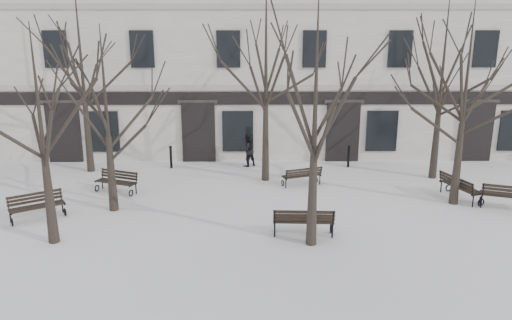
{
  "coord_description": "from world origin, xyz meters",
  "views": [
    {
      "loc": [
        -0.95,
        -15.72,
        6.59
      ],
      "look_at": [
        -0.77,
        3.0,
        1.42
      ],
      "focal_mm": 35.0,
      "sensor_mm": 36.0,
      "label": 1
    }
  ],
  "objects_px": {
    "tree_2": "(316,96)",
    "bench_5": "(460,186)",
    "tree_3": "(467,81)",
    "bench_3": "(117,181)",
    "bench_1": "(303,220)",
    "bench_2": "(510,196)",
    "tree_0": "(39,110)",
    "tree_1": "(105,98)",
    "bench_0": "(37,205)",
    "bench_4": "(302,175)"
  },
  "relations": [
    {
      "from": "bench_0",
      "to": "tree_0",
      "type": "bearing_deg",
      "value": -88.9
    },
    {
      "from": "bench_0",
      "to": "bench_3",
      "type": "xyz_separation_m",
      "value": [
        2.03,
        2.8,
        -0.02
      ]
    },
    {
      "from": "bench_0",
      "to": "bench_5",
      "type": "height_order",
      "value": "bench_5"
    },
    {
      "from": "bench_2",
      "to": "bench_5",
      "type": "xyz_separation_m",
      "value": [
        -1.38,
        1.14,
        -0.03
      ]
    },
    {
      "from": "tree_3",
      "to": "bench_0",
      "type": "xyz_separation_m",
      "value": [
        -15.04,
        -1.37,
        -4.09
      ]
    },
    {
      "from": "bench_4",
      "to": "bench_1",
      "type": "bearing_deg",
      "value": 65.6
    },
    {
      "from": "tree_2",
      "to": "tree_0",
      "type": "bearing_deg",
      "value": 178.41
    },
    {
      "from": "tree_2",
      "to": "bench_3",
      "type": "relative_size",
      "value": 4.07
    },
    {
      "from": "bench_1",
      "to": "bench_4",
      "type": "bearing_deg",
      "value": -92.51
    },
    {
      "from": "tree_3",
      "to": "bench_1",
      "type": "distance_m",
      "value": 7.78
    },
    {
      "from": "bench_0",
      "to": "tree_2",
      "type": "bearing_deg",
      "value": -45.74
    },
    {
      "from": "tree_0",
      "to": "bench_1",
      "type": "bearing_deg",
      "value": 2.86
    },
    {
      "from": "bench_1",
      "to": "bench_2",
      "type": "height_order",
      "value": "bench_2"
    },
    {
      "from": "bench_2",
      "to": "bench_4",
      "type": "height_order",
      "value": "bench_2"
    },
    {
      "from": "tree_1",
      "to": "bench_1",
      "type": "height_order",
      "value": "tree_1"
    },
    {
      "from": "tree_2",
      "to": "bench_1",
      "type": "relative_size",
      "value": 3.75
    },
    {
      "from": "tree_3",
      "to": "bench_4",
      "type": "xyz_separation_m",
      "value": [
        -5.5,
        2.19,
        -4.14
      ]
    },
    {
      "from": "tree_3",
      "to": "bench_2",
      "type": "distance_m",
      "value": 4.46
    },
    {
      "from": "tree_0",
      "to": "tree_3",
      "type": "relative_size",
      "value": 0.9
    },
    {
      "from": "tree_2",
      "to": "bench_0",
      "type": "relative_size",
      "value": 3.99
    },
    {
      "from": "tree_0",
      "to": "tree_3",
      "type": "distance_m",
      "value": 14.15
    },
    {
      "from": "tree_3",
      "to": "bench_4",
      "type": "height_order",
      "value": "tree_3"
    },
    {
      "from": "tree_0",
      "to": "bench_3",
      "type": "distance_m",
      "value": 6.03
    },
    {
      "from": "bench_1",
      "to": "bench_4",
      "type": "xyz_separation_m",
      "value": [
        0.46,
        5.09,
        -0.08
      ]
    },
    {
      "from": "bench_0",
      "to": "bench_1",
      "type": "xyz_separation_m",
      "value": [
        9.08,
        -1.54,
        0.03
      ]
    },
    {
      "from": "bench_0",
      "to": "bench_1",
      "type": "bearing_deg",
      "value": -42.3
    },
    {
      "from": "tree_1",
      "to": "tree_2",
      "type": "bearing_deg",
      "value": -23.43
    },
    {
      "from": "bench_1",
      "to": "bench_5",
      "type": "height_order",
      "value": "bench_1"
    },
    {
      "from": "tree_0",
      "to": "bench_2",
      "type": "bearing_deg",
      "value": 9.61
    },
    {
      "from": "bench_1",
      "to": "bench_0",
      "type": "bearing_deg",
      "value": -6.93
    },
    {
      "from": "bench_1",
      "to": "tree_3",
      "type": "bearing_deg",
      "value": -151.35
    },
    {
      "from": "bench_0",
      "to": "bench_1",
      "type": "relative_size",
      "value": 0.94
    },
    {
      "from": "bench_1",
      "to": "bench_3",
      "type": "distance_m",
      "value": 8.28
    },
    {
      "from": "bench_5",
      "to": "bench_1",
      "type": "bearing_deg",
      "value": 99.79
    },
    {
      "from": "tree_1",
      "to": "bench_4",
      "type": "relative_size",
      "value": 3.82
    },
    {
      "from": "bench_0",
      "to": "bench_1",
      "type": "height_order",
      "value": "bench_1"
    },
    {
      "from": "bench_1",
      "to": "bench_3",
      "type": "xyz_separation_m",
      "value": [
        -7.04,
        4.34,
        -0.06
      ]
    },
    {
      "from": "bench_5",
      "to": "tree_3",
      "type": "bearing_deg",
      "value": 122.18
    },
    {
      "from": "bench_4",
      "to": "bench_5",
      "type": "xyz_separation_m",
      "value": [
        5.89,
        -1.71,
        0.07
      ]
    },
    {
      "from": "tree_0",
      "to": "bench_0",
      "type": "xyz_separation_m",
      "value": [
        -1.29,
        1.93,
        -3.65
      ]
    },
    {
      "from": "tree_0",
      "to": "tree_1",
      "type": "xyz_separation_m",
      "value": [
        1.13,
        2.74,
        -0.04
      ]
    },
    {
      "from": "bench_2",
      "to": "bench_4",
      "type": "bearing_deg",
      "value": -1.15
    },
    {
      "from": "tree_3",
      "to": "bench_3",
      "type": "height_order",
      "value": "tree_3"
    },
    {
      "from": "bench_2",
      "to": "bench_4",
      "type": "distance_m",
      "value": 7.81
    },
    {
      "from": "tree_2",
      "to": "bench_5",
      "type": "xyz_separation_m",
      "value": [
        6.18,
        3.99,
        -4.08
      ]
    },
    {
      "from": "tree_0",
      "to": "bench_5",
      "type": "height_order",
      "value": "tree_0"
    },
    {
      "from": "tree_1",
      "to": "bench_1",
      "type": "relative_size",
      "value": 3.35
    },
    {
      "from": "tree_0",
      "to": "tree_2",
      "type": "relative_size",
      "value": 0.9
    },
    {
      "from": "bench_3",
      "to": "bench_5",
      "type": "distance_m",
      "value": 13.44
    },
    {
      "from": "tree_0",
      "to": "bench_3",
      "type": "xyz_separation_m",
      "value": [
        0.74,
        4.73,
        -3.67
      ]
    }
  ]
}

